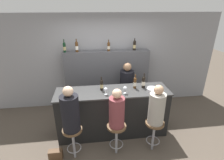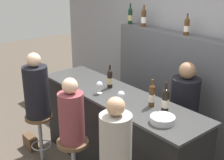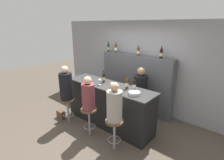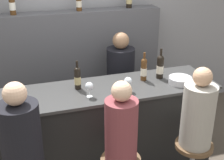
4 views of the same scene
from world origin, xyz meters
name	(u,v)px [view 4 (image 4 of 4)]	position (x,y,z in m)	size (l,w,h in m)	color
wall_back	(73,33)	(0.00, 1.74, 1.30)	(6.40, 0.05, 2.60)	gray
bar_counter	(102,133)	(0.00, 0.31, 0.54)	(2.44, 0.66, 1.08)	black
back_bar_cabinet	(78,70)	(0.00, 1.51, 0.83)	(2.28, 0.28, 1.65)	#4C4C51
wine_bottle_counter_0	(78,78)	(-0.23, 0.39, 1.20)	(0.07, 0.07, 0.30)	black
wine_bottle_counter_1	(144,69)	(0.50, 0.39, 1.21)	(0.07, 0.07, 0.31)	#4C2D14
wine_bottle_counter_2	(160,66)	(0.69, 0.39, 1.21)	(0.08, 0.08, 0.34)	black
wine_bottle_backbar_1	(12,3)	(-0.77, 1.51, 1.79)	(0.08, 0.08, 0.33)	#4C2D14
wine_bottle_backbar_2	(79,1)	(0.05, 1.51, 1.77)	(0.07, 0.07, 0.29)	#4C2D14
wine_glass_0	(89,86)	(-0.16, 0.17, 1.19)	(0.08, 0.08, 0.15)	silver
wine_glass_1	(128,82)	(0.24, 0.17, 1.19)	(0.08, 0.08, 0.15)	silver
metal_bowl	(180,80)	(0.84, 0.19, 1.11)	(0.25, 0.25, 0.07)	#B7B7BC
guest_seated_left	(21,140)	(-0.84, -0.34, 1.05)	(0.32, 0.32, 0.86)	black
guest_seated_middle	(121,127)	(-0.01, -0.34, 1.00)	(0.29, 0.29, 0.76)	brown
bar_stool_right	(193,156)	(0.74, -0.34, 0.52)	(0.37, 0.37, 0.67)	gray
guest_seated_right	(198,113)	(0.74, -0.34, 1.01)	(0.30, 0.30, 0.79)	gray
bartender	(120,90)	(0.46, 1.05, 0.66)	(0.36, 0.36, 1.45)	black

